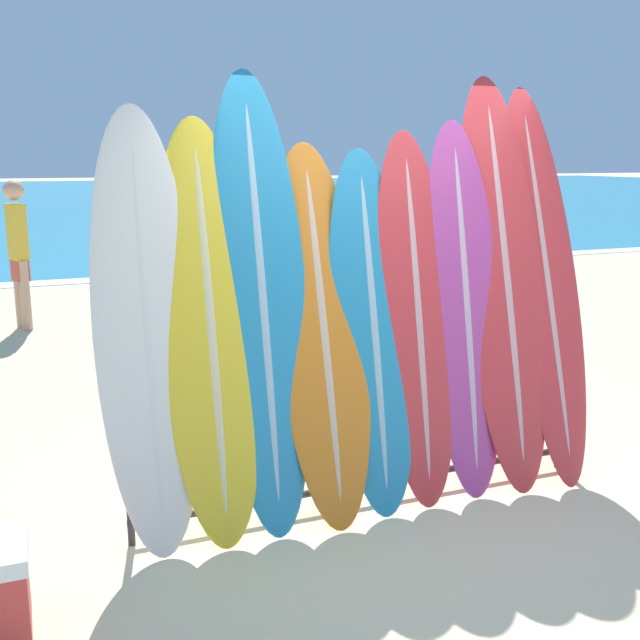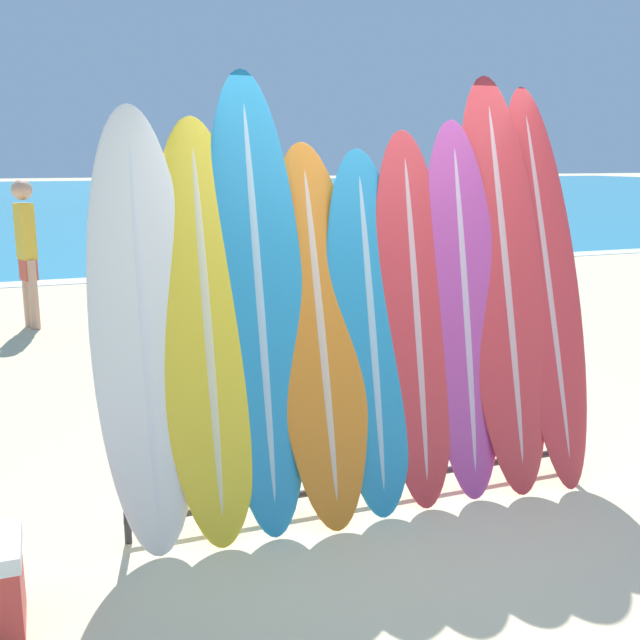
{
  "view_description": "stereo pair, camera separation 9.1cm",
  "coord_description": "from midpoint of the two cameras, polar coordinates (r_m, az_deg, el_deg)",
  "views": [
    {
      "loc": [
        -2.04,
        -3.58,
        2.06
      ],
      "look_at": [
        -0.21,
        1.05,
        0.97
      ],
      "focal_mm": 42.0,
      "sensor_mm": 36.0,
      "label": 1
    },
    {
      "loc": [
        -1.96,
        -3.61,
        2.06
      ],
      "look_at": [
        -0.21,
        1.05,
        0.97
      ],
      "focal_mm": 42.0,
      "sensor_mm": 36.0,
      "label": 2
    }
  ],
  "objects": [
    {
      "name": "ground_plane",
      "position": [
        4.6,
        6.88,
        -14.39
      ],
      "size": [
        160.0,
        160.0,
        0.0
      ],
      "primitive_type": "plane",
      "color": "beige"
    },
    {
      "name": "surfboard_slot_5",
      "position": [
        4.48,
        6.79,
        0.02
      ],
      "size": [
        0.51,
        0.53,
        2.23
      ],
      "color": "red",
      "rests_on": "ground_plane"
    },
    {
      "name": "surfboard_rack",
      "position": [
        4.51,
        3.19,
        -7.75
      ],
      "size": [
        2.87,
        0.04,
        0.95
      ],
      "color": "#28282D",
      "rests_on": "ground_plane"
    },
    {
      "name": "surfboard_slot_6",
      "position": [
        4.64,
        10.41,
        0.74
      ],
      "size": [
        0.52,
        0.53,
        2.29
      ],
      "color": "#B23D8E",
      "rests_on": "ground_plane"
    },
    {
      "name": "surfboard_slot_7",
      "position": [
        4.82,
        13.32,
        2.74
      ],
      "size": [
        0.58,
        0.74,
        2.57
      ],
      "color": "red",
      "rests_on": "ground_plane"
    },
    {
      "name": "surfboard_slot_2",
      "position": [
        4.13,
        -5.11,
        1.26
      ],
      "size": [
        0.54,
        0.65,
        2.54
      ],
      "color": "teal",
      "rests_on": "ground_plane"
    },
    {
      "name": "surfboard_slot_4",
      "position": [
        4.36,
        3.45,
        -0.99
      ],
      "size": [
        0.53,
        0.54,
        2.12
      ],
      "color": "teal",
      "rests_on": "ground_plane"
    },
    {
      "name": "surfboard_slot_8",
      "position": [
        5.04,
        16.3,
        2.68
      ],
      "size": [
        0.5,
        0.84,
        2.52
      ],
      "color": "red",
      "rests_on": "ground_plane"
    },
    {
      "name": "surfboard_slot_1",
      "position": [
        4.05,
        -9.01,
        -0.92
      ],
      "size": [
        0.56,
        0.62,
        2.29
      ],
      "color": "yellow",
      "rests_on": "ground_plane"
    },
    {
      "name": "surfboard_slot_3",
      "position": [
        4.24,
        -0.44,
        -1.07
      ],
      "size": [
        0.55,
        0.69,
        2.16
      ],
      "color": "orange",
      "rests_on": "ground_plane"
    },
    {
      "name": "surfboard_slot_0",
      "position": [
        4.0,
        -13.67,
        -0.9
      ],
      "size": [
        0.55,
        0.54,
        2.34
      ],
      "color": "silver",
      "rests_on": "ground_plane"
    },
    {
      "name": "ocean_water",
      "position": [
        42.56,
        -19.12,
        8.82
      ],
      "size": [
        120.0,
        60.0,
        0.01
      ],
      "color": "teal",
      "rests_on": "ground_plane"
    },
    {
      "name": "person_mid_beach",
      "position": [
        8.85,
        -10.02,
        4.88
      ],
      "size": [
        0.23,
        0.29,
        1.74
      ],
      "rotation": [
        0.0,
        0.0,
        1.65
      ],
      "color": "#846047",
      "rests_on": "ground_plane"
    },
    {
      "name": "person_near_water",
      "position": [
        9.73,
        -22.25,
        5.03
      ],
      "size": [
        0.25,
        0.3,
        1.8
      ],
      "rotation": [
        0.0,
        0.0,
        1.91
      ],
      "color": "tan",
      "rests_on": "ground_plane"
    }
  ]
}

